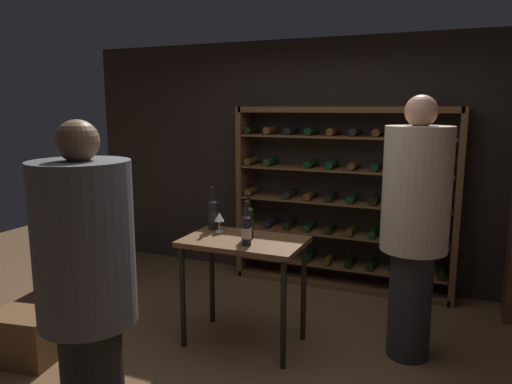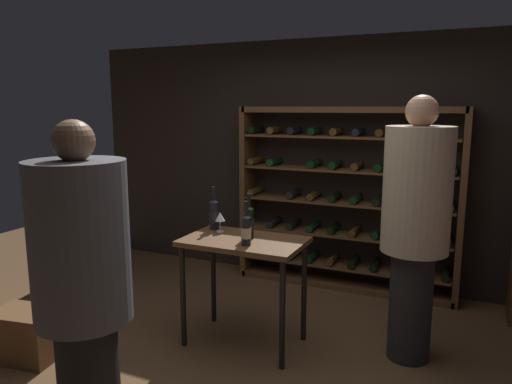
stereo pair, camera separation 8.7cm
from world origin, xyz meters
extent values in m
plane|color=brown|center=(0.00, 0.00, 0.00)|extent=(10.14, 10.14, 0.00)
cube|color=black|center=(0.00, 2.07, 1.30)|extent=(5.89, 0.10, 2.61)
cube|color=brown|center=(-0.92, 1.86, 0.95)|extent=(0.06, 0.32, 1.90)
cube|color=brown|center=(1.32, 1.86, 0.95)|extent=(0.06, 0.32, 1.90)
cube|color=brown|center=(0.20, 1.86, 1.87)|extent=(2.23, 0.32, 0.06)
cube|color=brown|center=(0.20, 1.86, 0.03)|extent=(2.23, 0.32, 0.06)
cube|color=brown|center=(0.20, 1.86, 0.23)|extent=(2.15, 0.32, 0.02)
cylinder|color=black|center=(-0.82, 1.86, 0.29)|extent=(0.08, 0.30, 0.08)
cylinder|color=black|center=(-0.59, 1.86, 0.29)|extent=(0.08, 0.30, 0.08)
cylinder|color=black|center=(-0.36, 1.86, 0.29)|extent=(0.08, 0.30, 0.08)
cylinder|color=black|center=(-0.14, 1.86, 0.29)|extent=(0.08, 0.30, 0.08)
cylinder|color=#4C3314|center=(0.09, 1.86, 0.29)|extent=(0.08, 0.30, 0.08)
cylinder|color=black|center=(0.31, 1.86, 0.29)|extent=(0.08, 0.30, 0.08)
cylinder|color=black|center=(0.54, 1.86, 0.29)|extent=(0.08, 0.30, 0.08)
cylinder|color=black|center=(0.76, 1.86, 0.29)|extent=(0.08, 0.30, 0.08)
cylinder|color=#4C3314|center=(0.99, 1.86, 0.29)|extent=(0.08, 0.30, 0.08)
cylinder|color=black|center=(1.22, 1.86, 0.29)|extent=(0.08, 0.30, 0.08)
cube|color=brown|center=(0.20, 1.86, 0.57)|extent=(2.15, 0.32, 0.02)
cylinder|color=black|center=(-0.59, 1.86, 0.63)|extent=(0.08, 0.30, 0.08)
cylinder|color=black|center=(-0.36, 1.86, 0.63)|extent=(0.08, 0.30, 0.08)
cylinder|color=black|center=(-0.14, 1.86, 0.63)|extent=(0.08, 0.30, 0.08)
cylinder|color=black|center=(0.09, 1.86, 0.63)|extent=(0.08, 0.30, 0.08)
cylinder|color=#4C3314|center=(0.31, 1.86, 0.63)|extent=(0.08, 0.30, 0.08)
cylinder|color=black|center=(0.54, 1.86, 0.63)|extent=(0.08, 0.30, 0.08)
cylinder|color=black|center=(0.99, 1.86, 0.63)|extent=(0.08, 0.30, 0.08)
cylinder|color=black|center=(1.22, 1.86, 0.63)|extent=(0.08, 0.30, 0.08)
cube|color=brown|center=(0.20, 1.86, 0.91)|extent=(2.15, 0.32, 0.02)
cylinder|color=#4C3314|center=(-0.82, 1.86, 0.97)|extent=(0.08, 0.30, 0.08)
cylinder|color=black|center=(-0.36, 1.86, 0.97)|extent=(0.08, 0.30, 0.08)
cylinder|color=#4C3314|center=(-0.14, 1.86, 0.97)|extent=(0.08, 0.30, 0.08)
cylinder|color=black|center=(0.09, 1.86, 0.97)|extent=(0.08, 0.30, 0.08)
cylinder|color=black|center=(0.31, 1.86, 0.97)|extent=(0.08, 0.30, 0.08)
cylinder|color=black|center=(0.54, 1.86, 0.97)|extent=(0.08, 0.30, 0.08)
cylinder|color=black|center=(0.76, 1.86, 0.97)|extent=(0.08, 0.30, 0.08)
cylinder|color=black|center=(0.99, 1.86, 0.97)|extent=(0.08, 0.30, 0.08)
cylinder|color=black|center=(1.22, 1.86, 0.97)|extent=(0.08, 0.30, 0.08)
cube|color=brown|center=(0.20, 1.86, 1.25)|extent=(2.15, 0.32, 0.02)
cylinder|color=#4C3314|center=(-0.82, 1.86, 1.31)|extent=(0.08, 0.30, 0.08)
cylinder|color=black|center=(-0.59, 1.86, 1.31)|extent=(0.08, 0.30, 0.08)
cylinder|color=black|center=(-0.14, 1.86, 1.31)|extent=(0.08, 0.30, 0.08)
cylinder|color=black|center=(0.09, 1.86, 1.31)|extent=(0.08, 0.30, 0.08)
cylinder|color=#4C3314|center=(0.31, 1.86, 1.31)|extent=(0.08, 0.30, 0.08)
cylinder|color=black|center=(0.54, 1.86, 1.31)|extent=(0.08, 0.30, 0.08)
cylinder|color=black|center=(0.76, 1.86, 1.31)|extent=(0.08, 0.30, 0.08)
cylinder|color=#4C3314|center=(0.99, 1.86, 1.31)|extent=(0.08, 0.30, 0.08)
cylinder|color=black|center=(1.22, 1.86, 1.31)|extent=(0.08, 0.30, 0.08)
cube|color=brown|center=(0.20, 1.86, 1.59)|extent=(2.15, 0.32, 0.02)
cylinder|color=black|center=(-0.82, 1.86, 1.65)|extent=(0.08, 0.30, 0.08)
cylinder|color=#4C3314|center=(-0.59, 1.86, 1.65)|extent=(0.08, 0.30, 0.08)
cylinder|color=black|center=(-0.36, 1.86, 1.65)|extent=(0.08, 0.30, 0.08)
cylinder|color=black|center=(-0.14, 1.86, 1.65)|extent=(0.08, 0.30, 0.08)
cylinder|color=#4C3314|center=(0.09, 1.86, 1.65)|extent=(0.08, 0.30, 0.08)
cylinder|color=black|center=(0.31, 1.86, 1.65)|extent=(0.08, 0.30, 0.08)
cylinder|color=#4C3314|center=(0.54, 1.86, 1.65)|extent=(0.08, 0.30, 0.08)
cylinder|color=#4C3314|center=(0.76, 1.86, 1.65)|extent=(0.08, 0.30, 0.08)
cylinder|color=#4C3314|center=(0.99, 1.86, 1.65)|extent=(0.08, 0.30, 0.08)
cube|color=brown|center=(-0.22, 0.31, 0.85)|extent=(0.94, 0.59, 0.04)
cylinder|color=black|center=(-0.64, 0.07, 0.42)|extent=(0.04, 0.04, 0.83)
cylinder|color=black|center=(0.20, 0.07, 0.42)|extent=(0.04, 0.04, 0.83)
cylinder|color=black|center=(-0.64, 0.56, 0.42)|extent=(0.04, 0.04, 0.83)
cylinder|color=black|center=(0.20, 0.56, 0.42)|extent=(0.04, 0.04, 0.83)
cylinder|color=black|center=(1.02, 0.62, 0.42)|extent=(0.32, 0.32, 0.84)
cylinder|color=tan|center=(1.02, 0.62, 1.30)|extent=(0.49, 0.49, 0.92)
sphere|color=#AD7A5B|center=(1.02, 0.62, 1.86)|extent=(0.23, 0.23, 0.23)
cylinder|color=#4C4C51|center=(-0.45, -1.16, 1.21)|extent=(0.50, 0.50, 0.85)
sphere|color=brown|center=(-0.45, -1.16, 1.73)|extent=(0.21, 0.21, 0.21)
cube|color=brown|center=(-1.63, -0.59, 0.19)|extent=(0.53, 0.41, 0.38)
cylinder|color=black|center=(-0.13, 0.17, 0.98)|extent=(0.07, 0.07, 0.21)
cone|color=black|center=(-0.13, 0.17, 1.09)|extent=(0.07, 0.07, 0.03)
cylinder|color=black|center=(-0.13, 0.17, 1.15)|extent=(0.03, 0.03, 0.08)
cylinder|color=black|center=(-0.13, 0.17, 1.20)|extent=(0.03, 0.03, 0.02)
cylinder|color=#C6B28C|center=(-0.13, 0.17, 0.97)|extent=(0.08, 0.08, 0.08)
cylinder|color=black|center=(-0.20, 0.35, 0.99)|extent=(0.08, 0.08, 0.24)
cone|color=black|center=(-0.20, 0.35, 1.12)|extent=(0.08, 0.08, 0.03)
cylinder|color=black|center=(-0.20, 0.35, 1.17)|extent=(0.03, 0.03, 0.08)
cylinder|color=black|center=(-0.20, 0.35, 1.22)|extent=(0.03, 0.03, 0.02)
cylinder|color=black|center=(-0.20, 0.35, 0.98)|extent=(0.08, 0.08, 0.09)
cylinder|color=black|center=(-0.59, 0.49, 0.99)|extent=(0.08, 0.08, 0.23)
cone|color=black|center=(-0.59, 0.49, 1.12)|extent=(0.08, 0.08, 0.03)
cylinder|color=black|center=(-0.59, 0.49, 1.17)|extent=(0.03, 0.03, 0.09)
cylinder|color=black|center=(-0.59, 0.49, 1.22)|extent=(0.03, 0.03, 0.02)
cylinder|color=black|center=(-0.59, 0.49, 0.98)|extent=(0.08, 0.08, 0.09)
cylinder|color=silver|center=(-0.50, 0.43, 0.87)|extent=(0.07, 0.07, 0.00)
cylinder|color=silver|center=(-0.50, 0.43, 0.92)|extent=(0.01, 0.01, 0.09)
cone|color=silver|center=(-0.50, 0.43, 1.00)|extent=(0.08, 0.08, 0.07)
cylinder|color=#590A14|center=(-0.50, 0.43, 0.98)|extent=(0.05, 0.05, 0.03)
camera|label=1|loc=(1.27, -2.99, 1.89)|focal=33.56mm
camera|label=2|loc=(1.35, -2.96, 1.89)|focal=33.56mm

